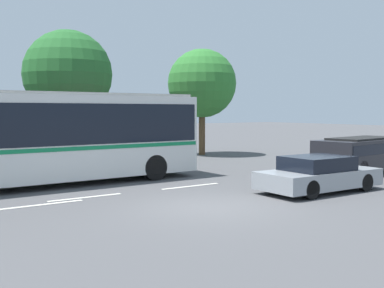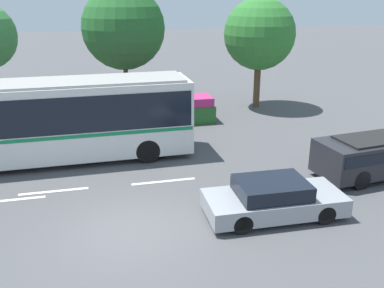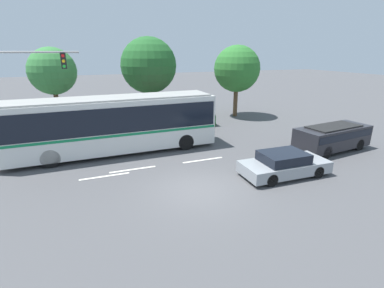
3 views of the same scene
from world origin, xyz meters
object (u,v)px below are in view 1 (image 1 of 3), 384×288
at_px(suv_left_lane, 362,152).
at_px(street_tree_right, 202,84).
at_px(street_tree_centre, 68,74).
at_px(sedan_foreground, 319,175).
at_px(city_bus, 40,133).

distance_m(suv_left_lane, street_tree_right, 11.42).
bearing_deg(street_tree_centre, street_tree_right, -14.25).
relative_size(sedan_foreground, street_tree_centre, 0.62).
xyz_separation_m(sedan_foreground, suv_left_lane, (5.23, 2.06, 0.34)).
relative_size(city_bus, street_tree_centre, 1.71).
xyz_separation_m(city_bus, suv_left_lane, (12.58, -4.38, -1.00)).
bearing_deg(sedan_foreground, suv_left_lane, 22.64).
bearing_deg(suv_left_lane, street_tree_right, 87.20).
distance_m(city_bus, street_tree_right, 13.75).
bearing_deg(street_tree_centre, suv_left_lane, -56.75).
height_order(sedan_foreground, street_tree_right, street_tree_right).
height_order(sedan_foreground, street_tree_centre, street_tree_centre).
height_order(sedan_foreground, suv_left_lane, suv_left_lane).
height_order(city_bus, street_tree_centre, street_tree_centre).
xyz_separation_m(suv_left_lane, street_tree_centre, (-8.41, 12.83, 3.79)).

